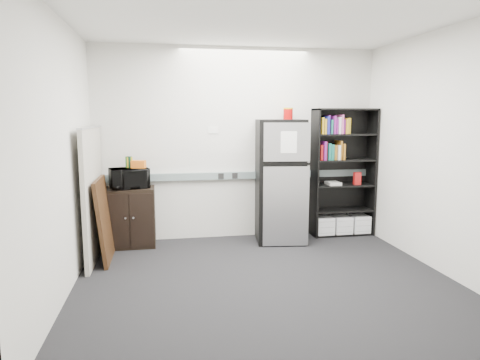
{
  "coord_description": "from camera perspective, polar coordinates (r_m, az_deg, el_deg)",
  "views": [
    {
      "loc": [
        -1.03,
        -4.26,
        1.75
      ],
      "look_at": [
        -0.12,
        0.9,
        0.96
      ],
      "focal_mm": 32.0,
      "sensor_mm": 36.0,
      "label": 1
    }
  ],
  "objects": [
    {
      "name": "wall_left",
      "position": [
        4.39,
        -22.78,
        2.69
      ],
      "size": [
        0.02,
        3.5,
        2.7
      ],
      "primitive_type": "cube",
      "color": "silver",
      "rests_on": "floor"
    },
    {
      "name": "wall_right",
      "position": [
        5.25,
        25.34,
        3.39
      ],
      "size": [
        0.02,
        3.5,
        2.7
      ],
      "primitive_type": "cube",
      "color": "silver",
      "rests_on": "floor"
    },
    {
      "name": "bookshelf",
      "position": [
        6.42,
        13.54,
        0.86
      ],
      "size": [
        0.9,
        0.34,
        1.85
      ],
      "color": "black",
      "rests_on": "floor"
    },
    {
      "name": "snack_box_c",
      "position": [
        5.83,
        -14.46,
        2.27
      ],
      "size": [
        0.07,
        0.05,
        0.14
      ],
      "primitive_type": "cube",
      "rotation": [
        0.0,
        0.0,
        0.01
      ],
      "color": "gold",
      "rests_on": "microwave"
    },
    {
      "name": "refrigerator",
      "position": [
        5.97,
        5.34,
        -0.14
      ],
      "size": [
        0.71,
        0.74,
        1.7
      ],
      "rotation": [
        0.0,
        0.0,
        -0.12
      ],
      "color": "black",
      "rests_on": "floor"
    },
    {
      "name": "electrical_raceway",
      "position": [
        6.13,
        -0.27,
        0.62
      ],
      "size": [
        3.92,
        0.05,
        0.1
      ],
      "primitive_type": "cube",
      "color": "slate",
      "rests_on": "wall_back"
    },
    {
      "name": "floor",
      "position": [
        4.72,
        3.39,
        -13.18
      ],
      "size": [
        4.0,
        4.0,
        0.0
      ],
      "primitive_type": "plane",
      "color": "black",
      "rests_on": "ground"
    },
    {
      "name": "wall_back",
      "position": [
        6.11,
        -0.32,
        4.84
      ],
      "size": [
        4.0,
        0.02,
        2.7
      ],
      "primitive_type": "cube",
      "color": "silver",
      "rests_on": "floor"
    },
    {
      "name": "coffee_can",
      "position": [
        6.06,
        6.43,
        8.9
      ],
      "size": [
        0.13,
        0.13,
        0.18
      ],
      "color": "#A00707",
      "rests_on": "refrigerator"
    },
    {
      "name": "framed_poster",
      "position": [
        5.45,
        -17.61,
        -5.06
      ],
      "size": [
        0.14,
        0.78,
        1.01
      ],
      "rotation": [
        0.0,
        -0.1,
        0.0
      ],
      "color": "black",
      "rests_on": "floor"
    },
    {
      "name": "ceiling",
      "position": [
        4.49,
        3.72,
        20.8
      ],
      "size": [
        4.0,
        3.5,
        0.02
      ],
      "primitive_type": "cube",
      "color": "white",
      "rests_on": "wall_back"
    },
    {
      "name": "snack_box_b",
      "position": [
        5.83,
        -14.62,
        2.31
      ],
      "size": [
        0.08,
        0.07,
        0.15
      ],
      "primitive_type": "cube",
      "rotation": [
        0.0,
        0.0,
        -0.33
      ],
      "color": "#0C3824",
      "rests_on": "microwave"
    },
    {
      "name": "snack_box_a",
      "position": [
        5.83,
        -14.62,
        2.31
      ],
      "size": [
        0.08,
        0.06,
        0.15
      ],
      "primitive_type": "cube",
      "rotation": [
        0.0,
        0.0,
        -0.13
      ],
      "color": "#295E1A",
      "rests_on": "microwave"
    },
    {
      "name": "snack_bag",
      "position": [
        5.78,
        -13.38,
        2.05
      ],
      "size": [
        0.2,
        0.14,
        0.1
      ],
      "primitive_type": "cube",
      "rotation": [
        0.0,
        0.0,
        -0.24
      ],
      "color": "orange",
      "rests_on": "microwave"
    },
    {
      "name": "microwave",
      "position": [
        5.82,
        -14.57,
        0.24
      ],
      "size": [
        0.55,
        0.45,
        0.27
      ],
      "primitive_type": "imported",
      "rotation": [
        0.0,
        0.0,
        0.28
      ],
      "color": "black",
      "rests_on": "cabinet"
    },
    {
      "name": "cabinet",
      "position": [
        5.94,
        -14.36,
        -4.83
      ],
      "size": [
        0.64,
        0.43,
        0.8
      ],
      "color": "black",
      "rests_on": "floor"
    },
    {
      "name": "wall_note",
      "position": [
        6.05,
        -3.61,
        6.68
      ],
      "size": [
        0.14,
        0.0,
        0.1
      ],
      "primitive_type": "cube",
      "color": "white",
      "rests_on": "wall_back"
    },
    {
      "name": "cubicle_partition",
      "position": [
        5.49,
        -19.0,
        -1.72
      ],
      "size": [
        0.06,
        1.3,
        1.62
      ],
      "color": "gray",
      "rests_on": "floor"
    }
  ]
}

